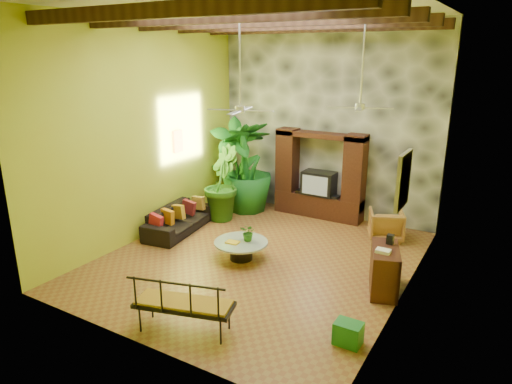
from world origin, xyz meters
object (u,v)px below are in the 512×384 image
Objects in this scene: entertainment_center at (319,181)px; sofa at (179,219)px; wicker_armchair at (386,225)px; green_bin at (348,333)px; ceiling_fan_front at (240,98)px; tall_plant_c at (247,167)px; tall_plant_a at (236,164)px; coffee_table at (241,248)px; tall_plant_b at (221,183)px; side_console at (384,270)px; iron_bench at (181,302)px; ceiling_fan_back at (361,96)px.

sofa is (-2.51, -2.77, -0.66)m from entertainment_center.
wicker_armchair is 4.42m from green_bin.
ceiling_fan_front is 0.74× the size of tall_plant_c.
tall_plant_a is at bearing -22.72° from wicker_armchair.
wicker_armchair reaches higher than green_bin.
entertainment_center reaches higher than sofa.
coffee_table is at bearing 150.39° from green_bin.
tall_plant_b is 5.09m from side_console.
iron_bench is at bearing -65.09° from tall_plant_a.
sofa is at bearing 161.64° from ceiling_fan_front.
ceiling_fan_front is 2.40× the size of wicker_armchair.
side_console is (2.85, 0.39, -2.98)m from ceiling_fan_front.
iron_bench is at bearing -68.21° from tall_plant_c.
entertainment_center is 1.45× the size of iron_bench.
ceiling_fan_front is at bearing -116.55° from sofa.
coffee_table is at bearing 125.38° from ceiling_fan_front.
ceiling_fan_front reaches higher than wicker_armchair.
ceiling_fan_back reaches higher than tall_plant_b.
sofa is at bearing -168.53° from ceiling_fan_back.
wicker_armchair is (0.41, 1.26, -3.05)m from ceiling_fan_back.
tall_plant_c reaches higher than coffee_table.
tall_plant_a is 2.44× the size of side_console.
wicker_armchair is at bearing -73.33° from sofa.
side_console is at bearing -49.94° from entertainment_center.
entertainment_center is 2.21m from wicker_armchair.
green_bin is at bearing 76.66° from wicker_armchair.
wicker_armchair is at bearing 48.76° from coffee_table.
ceiling_fan_front is 3.88m from iron_bench.
iron_bench is (-1.29, -4.16, -2.87)m from ceiling_fan_back.
sofa is 2.39m from tall_plant_a.
ceiling_fan_front is at bearing 169.38° from side_console.
tall_plant_a is at bearing -15.15° from sofa.
tall_plant_a reaches higher than green_bin.
entertainment_center reaches higher than coffee_table.
ceiling_fan_front reaches higher than green_bin.
coffee_table is at bearing 27.08° from wicker_armchair.
ceiling_fan_back is at bearing 112.52° from side_console.
tall_plant_a is at bearing -172.48° from tall_plant_c.
coffee_table is (-0.13, 0.19, -3.15)m from ceiling_fan_front.
tall_plant_c is 3.36m from coffee_table.
wicker_armchair is 4.02m from tall_plant_c.
side_console is (2.34, 2.94, -0.12)m from iron_bench.
side_console reaches higher than wicker_armchair.
coffee_table is at bearing 165.48° from side_console.
wicker_armchair is 5.68m from iron_bench.
iron_bench reaches higher than side_console.
ceiling_fan_front is at bearing 84.99° from iron_bench.
ceiling_fan_front is at bearing -46.72° from tall_plant_b.
sofa is 0.83× the size of tall_plant_a.
green_bin is (2.34, 1.05, -0.36)m from iron_bench.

